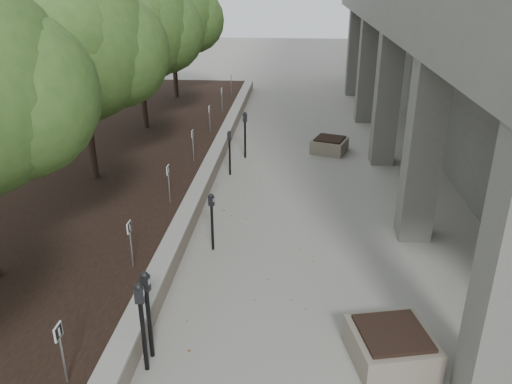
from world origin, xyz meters
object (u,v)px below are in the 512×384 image
(parking_meter_2, at_px, (143,328))
(planter_back, at_px, (329,145))
(parking_meter_3, at_px, (212,222))
(planter_front, at_px, (391,346))
(parking_meter_1, at_px, (149,315))
(parking_meter_4, at_px, (230,153))
(parking_meter_5, at_px, (245,135))
(crabapple_tree_3, at_px, (82,78))
(crabapple_tree_4, at_px, (139,50))
(crabapple_tree_5, at_px, (173,35))

(parking_meter_2, relative_size, planter_back, 1.45)
(parking_meter_3, bearing_deg, planter_front, -22.58)
(parking_meter_3, bearing_deg, parking_meter_1, -75.25)
(parking_meter_4, bearing_deg, parking_meter_5, 78.51)
(parking_meter_3, bearing_deg, crabapple_tree_3, 162.84)
(parking_meter_4, relative_size, planter_front, 1.15)
(parking_meter_4, relative_size, planter_back, 1.29)
(parking_meter_4, bearing_deg, parking_meter_2, -92.36)
(crabapple_tree_4, bearing_deg, parking_meter_4, -44.74)
(planter_front, bearing_deg, parking_meter_1, -176.88)
(parking_meter_5, bearing_deg, parking_meter_2, -112.02)
(crabapple_tree_4, relative_size, parking_meter_1, 3.51)
(parking_meter_1, height_order, parking_meter_3, parking_meter_1)
(parking_meter_2, bearing_deg, crabapple_tree_4, 99.14)
(parking_meter_1, distance_m, planter_front, 3.76)
(parking_meter_5, height_order, planter_back, parking_meter_5)
(crabapple_tree_3, xyz_separation_m, parking_meter_2, (3.32, -6.74, -2.35))
(planter_front, distance_m, planter_back, 10.13)
(parking_meter_3, bearing_deg, parking_meter_5, 110.85)
(parking_meter_5, bearing_deg, crabapple_tree_4, 134.30)
(crabapple_tree_3, height_order, parking_meter_2, crabapple_tree_3)
(crabapple_tree_3, bearing_deg, crabapple_tree_5, 90.00)
(crabapple_tree_4, relative_size, parking_meter_2, 3.53)
(crabapple_tree_4, relative_size, crabapple_tree_5, 1.00)
(parking_meter_3, relative_size, parking_meter_5, 0.87)
(crabapple_tree_3, relative_size, crabapple_tree_4, 1.00)
(parking_meter_2, distance_m, parking_meter_5, 9.82)
(parking_meter_1, bearing_deg, parking_meter_3, 93.33)
(crabapple_tree_5, bearing_deg, planter_front, -66.57)
(parking_meter_2, distance_m, planter_front, 3.79)
(crabapple_tree_5, bearing_deg, planter_back, -42.78)
(crabapple_tree_3, xyz_separation_m, crabapple_tree_5, (0.00, 10.00, 0.00))
(crabapple_tree_5, relative_size, parking_meter_3, 4.08)
(parking_meter_3, xyz_separation_m, planter_back, (2.87, 6.90, -0.42))
(crabapple_tree_5, relative_size, planter_front, 4.59)
(crabapple_tree_4, distance_m, planter_back, 7.29)
(crabapple_tree_3, distance_m, planter_back, 8.19)
(crabapple_tree_4, relative_size, planter_back, 5.12)
(crabapple_tree_5, height_order, parking_meter_3, crabapple_tree_5)
(parking_meter_1, distance_m, planter_back, 10.85)
(crabapple_tree_4, bearing_deg, crabapple_tree_5, 90.00)
(crabapple_tree_3, bearing_deg, planter_back, 30.42)
(parking_meter_2, height_order, parking_meter_5, parking_meter_2)
(parking_meter_3, relative_size, planter_front, 1.13)
(parking_meter_5, relative_size, planter_back, 1.44)
(crabapple_tree_4, xyz_separation_m, parking_meter_3, (3.74, -8.02, -2.45))
(parking_meter_1, relative_size, parking_meter_5, 1.01)
(crabapple_tree_3, height_order, planter_front, crabapple_tree_3)
(parking_meter_3, bearing_deg, crabapple_tree_4, 136.75)
(crabapple_tree_3, relative_size, parking_meter_4, 3.98)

